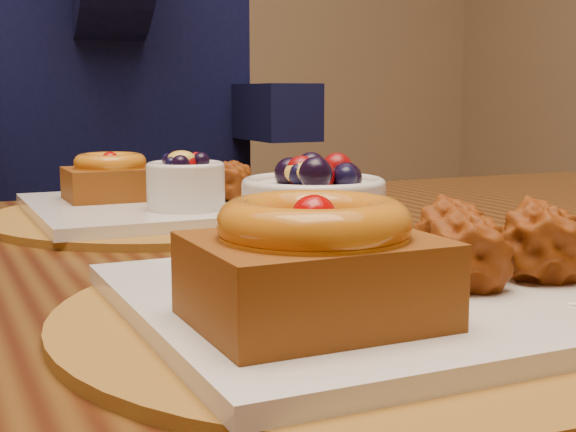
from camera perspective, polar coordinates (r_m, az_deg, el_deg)
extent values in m
cube|color=#361709|center=(0.69, -3.69, -4.42)|extent=(1.60, 0.90, 0.04)
cylinder|color=#361709|center=(1.49, 18.22, -12.82)|extent=(0.06, 0.06, 0.71)
cylinder|color=#5F3512|center=(0.50, 5.58, -6.96)|extent=(0.38, 0.38, 0.01)
cube|color=silver|center=(0.49, 5.59, -5.84)|extent=(0.28, 0.28, 0.01)
cube|color=#4D2707|center=(0.41, 1.83, -4.55)|extent=(0.12, 0.10, 0.04)
torus|color=#AA5B0A|center=(0.41, 1.85, -0.45)|extent=(0.10, 0.10, 0.02)
sphere|color=#9B0302|center=(0.41, 1.86, -0.17)|extent=(0.02, 0.02, 0.02)
sphere|color=#8A3A0A|center=(0.55, 11.64, -1.37)|extent=(0.05, 0.05, 0.05)
sphere|color=#8A3A0A|center=(0.50, 12.60, -2.59)|extent=(0.05, 0.05, 0.05)
sphere|color=#8A3A0A|center=(0.53, 17.56, -2.02)|extent=(0.05, 0.05, 0.05)
cylinder|color=silver|center=(0.56, 1.82, -0.50)|extent=(0.10, 0.10, 0.06)
torus|color=silver|center=(0.56, 1.83, 2.33)|extent=(0.10, 0.10, 0.01)
ellipsoid|color=gold|center=(0.55, 1.47, 3.14)|extent=(0.04, 0.04, 0.02)
cylinder|color=#5F3512|center=(0.89, -8.80, 0.03)|extent=(0.38, 0.38, 0.01)
cube|color=silver|center=(0.89, -8.81, 0.66)|extent=(0.28, 0.28, 0.01)
cube|color=#4D2707|center=(0.92, -12.48, 2.26)|extent=(0.10, 0.08, 0.04)
torus|color=#AA5B0A|center=(0.91, -12.53, 3.76)|extent=(0.08, 0.08, 0.02)
sphere|color=#9B0302|center=(0.91, -12.53, 3.88)|extent=(0.02, 0.02, 0.02)
sphere|color=#8A3A0A|center=(0.89, -4.32, 2.24)|extent=(0.04, 0.04, 0.04)
sphere|color=#8A3A0A|center=(0.92, -6.60, 2.44)|extent=(0.04, 0.04, 0.04)
sphere|color=#8A3A0A|center=(0.94, -3.91, 2.58)|extent=(0.04, 0.04, 0.04)
cylinder|color=silver|center=(0.83, -7.28, 2.03)|extent=(0.08, 0.08, 0.04)
torus|color=silver|center=(0.83, -7.31, 3.56)|extent=(0.08, 0.08, 0.01)
ellipsoid|color=gold|center=(0.82, -7.59, 4.11)|extent=(0.03, 0.03, 0.02)
cube|color=black|center=(1.41, -13.51, 8.18)|extent=(0.46, 0.24, 0.66)
cube|color=black|center=(1.37, -2.30, 7.48)|extent=(0.09, 0.33, 0.09)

